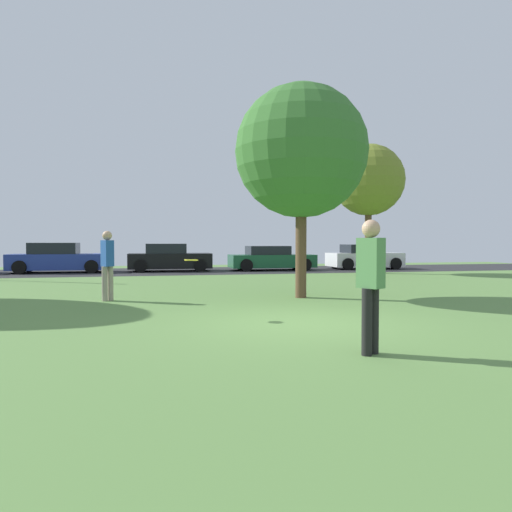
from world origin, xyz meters
The scene contains 11 objects.
ground_plane centered at (0.00, 0.00, 0.00)m, with size 44.00×44.00×0.00m, color #5B8442.
road_strip centered at (0.00, 16.00, 0.00)m, with size 44.00×6.40×0.01m, color #28282B.
oak_tree_center centered at (7.48, 12.42, 4.45)m, with size 3.41×3.41×6.18m.
birch_tree_lone centered at (1.25, 3.74, 3.93)m, with size 3.57×3.57×5.73m.
person_thrower centered at (0.16, -2.57, 1.01)m, with size 0.35×0.39×1.81m.
person_catcher centered at (-3.80, 4.15, 1.00)m, with size 0.35×0.39×1.79m.
frisbee_disc centered at (-1.93, 0.98, 1.15)m, with size 0.38×0.38×0.03m.
parked_car_blue centered at (-7.16, 16.14, 0.67)m, with size 4.55×2.00×1.46m.
parked_car_black centered at (-1.81, 16.09, 0.65)m, with size 4.18×2.01×1.41m.
parked_car_green centered at (3.53, 15.80, 0.60)m, with size 4.49×2.09×1.29m.
parked_car_white centered at (8.88, 15.76, 0.63)m, with size 4.01×2.02×1.36m.
Camera 1 is at (-2.71, -8.31, 1.52)m, focal length 32.77 mm.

